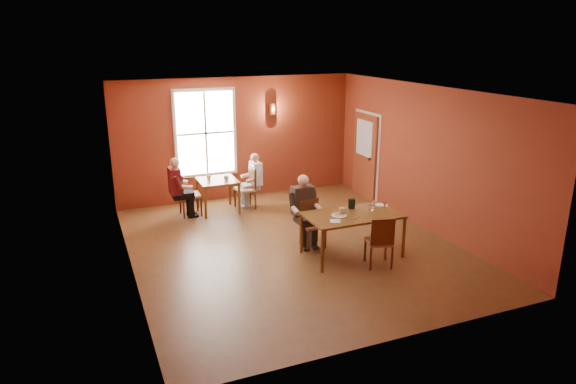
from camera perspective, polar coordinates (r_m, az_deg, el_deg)
name	(u,v)px	position (r m, az deg, el deg)	size (l,w,h in m)	color
ground	(292,246)	(10.09, 0.44, -6.02)	(6.00, 7.00, 0.01)	brown
wall_back	(237,139)	(12.81, -5.66, 5.93)	(6.00, 0.04, 3.00)	brown
wall_front	(399,237)	(6.67, 12.25, -4.92)	(6.00, 0.04, 3.00)	brown
wall_left	(125,190)	(8.91, -17.61, 0.26)	(0.04, 7.00, 3.00)	brown
wall_right	(425,158)	(11.08, 14.94, 3.68)	(0.04, 7.00, 3.00)	brown
ceiling	(292,91)	(9.33, 0.48, 11.19)	(6.00, 7.00, 0.04)	white
window	(206,133)	(12.53, -9.15, 6.47)	(1.36, 0.10, 1.96)	white
door	(365,156)	(13.00, 8.50, 3.96)	(0.12, 1.04, 2.10)	maroon
wall_sconce	(272,109)	(12.89, -1.75, 9.23)	(0.16, 0.16, 0.28)	brown
main_table	(352,235)	(9.61, 7.12, -4.74)	(1.74, 0.98, 0.81)	brown
chair_diner_main	(313,224)	(9.91, 2.77, -3.60)	(0.41, 0.41, 0.92)	brown
diner_main	(314,214)	(9.81, 2.86, -2.50)	(0.54, 0.54, 1.35)	#2D1F19
chair_empty	(379,241)	(9.24, 10.07, -5.34)	(0.42, 0.42, 0.95)	brown
plate_food	(339,215)	(9.32, 5.71, -2.58)	(0.29, 0.29, 0.04)	white
sandwich	(342,212)	(9.39, 6.03, -2.20)	(0.09, 0.09, 0.11)	tan
goblet_a	(373,204)	(9.75, 9.46, -1.36)	(0.08, 0.08, 0.20)	white
goblet_b	(386,207)	(9.62, 10.82, -1.67)	(0.08, 0.08, 0.20)	white
goblet_c	(370,209)	(9.46, 9.15, -1.93)	(0.08, 0.08, 0.19)	white
menu_stand	(352,204)	(9.71, 7.09, -1.32)	(0.12, 0.06, 0.20)	black
knife	(357,218)	(9.25, 7.65, -2.93)	(0.21, 0.02, 0.00)	silver
napkin	(335,221)	(9.07, 5.28, -3.23)	(0.18, 0.18, 0.01)	silver
side_plate	(380,205)	(10.03, 10.16, -1.42)	(0.18, 0.18, 0.01)	white
second_table	(218,196)	(12.02, -7.77, -0.40)	(0.87, 0.87, 0.76)	brown
chair_diner_white	(245,188)	(12.15, -4.83, 0.42)	(0.43, 0.43, 0.97)	#482A13
diner_white	(246,183)	(12.13, -4.72, 1.05)	(0.50, 0.50, 1.25)	silver
chair_diner_maroon	(190,194)	(11.85, -10.83, -0.23)	(0.44, 0.44, 0.99)	brown
diner_maroon	(188,187)	(11.79, -11.02, 0.58)	(0.54, 0.54, 1.35)	maroon
cup_a	(226,178)	(11.85, -6.87, 1.56)	(0.12, 0.12, 0.09)	silver
cup_b	(209,177)	(11.94, -8.79, 1.60)	(0.11, 0.11, 0.10)	silver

